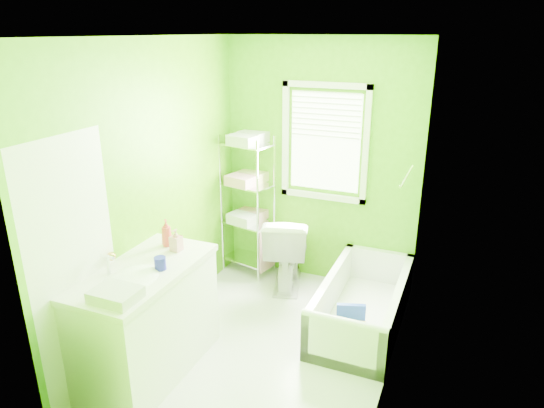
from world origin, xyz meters
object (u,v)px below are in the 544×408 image
at_px(bathtub, 362,311).
at_px(wire_shelf_unit, 249,190).
at_px(toilet, 287,249).
at_px(vanity, 147,318).

bearing_deg(bathtub, wire_shelf_unit, 157.01).
bearing_deg(toilet, wire_shelf_unit, -30.56).
distance_m(bathtub, toilet, 1.09).
height_order(bathtub, toilet, toilet).
height_order(bathtub, vanity, vanity).
relative_size(bathtub, vanity, 1.23).
xyz_separation_m(toilet, wire_shelf_unit, (-0.51, 0.13, 0.57)).
height_order(bathtub, wire_shelf_unit, wire_shelf_unit).
xyz_separation_m(vanity, wire_shelf_unit, (-0.01, 1.91, 0.49)).
height_order(toilet, wire_shelf_unit, wire_shelf_unit).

